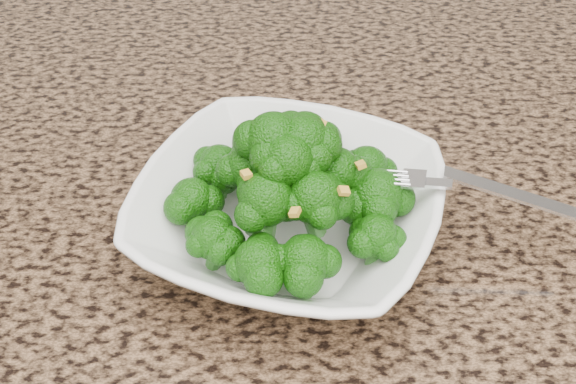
{
  "coord_description": "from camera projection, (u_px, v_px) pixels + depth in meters",
  "views": [
    {
      "loc": [
        0.12,
        -0.1,
        1.3
      ],
      "look_at": [
        0.13,
        0.3,
        0.95
      ],
      "focal_mm": 45.0,
      "sensor_mm": 36.0,
      "label": 1
    }
  ],
  "objects": [
    {
      "name": "fork",
      "position": [
        443.0,
        184.0,
        0.52
      ],
      "size": [
        0.17,
        0.07,
        0.01
      ],
      "primitive_type": null,
      "rotation": [
        0.0,
        0.0,
        -0.25
      ],
      "color": "silver",
      "rests_on": "bowl"
    },
    {
      "name": "bowl",
      "position": [
        288.0,
        214.0,
        0.55
      ],
      "size": [
        0.29,
        0.29,
        0.06
      ],
      "primitive_type": "imported",
      "rotation": [
        0.0,
        0.0,
        -0.35
      ],
      "color": "white",
      "rests_on": "granite_counter"
    },
    {
      "name": "granite_counter",
      "position": [
        128.0,
        256.0,
        0.57
      ],
      "size": [
        1.64,
        1.04,
        0.03
      ],
      "primitive_type": "cube",
      "color": "brown",
      "rests_on": "cabinet"
    },
    {
      "name": "garlic_topping",
      "position": [
        288.0,
        101.0,
        0.48
      ],
      "size": [
        0.12,
        0.12,
        0.01
      ],
      "primitive_type": null,
      "color": "gold",
      "rests_on": "broccoli_pile"
    },
    {
      "name": "broccoli_pile",
      "position": [
        288.0,
        147.0,
        0.51
      ],
      "size": [
        0.2,
        0.2,
        0.07
      ],
      "primitive_type": null,
      "color": "#16580A",
      "rests_on": "bowl"
    }
  ]
}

